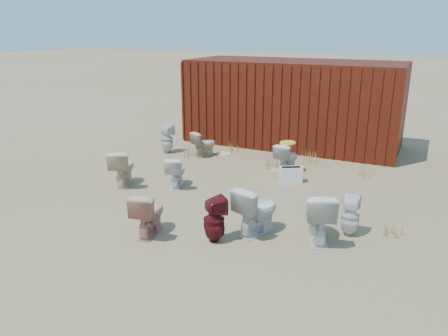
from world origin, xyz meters
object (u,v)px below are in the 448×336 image
at_px(toilet_front_pink, 149,213).
at_px(toilet_back_a, 167,139).
at_px(toilet_front_c, 257,210).
at_px(shipping_container, 293,103).
at_px(toilet_back_beige_left, 123,167).
at_px(toilet_front_a, 176,172).
at_px(toilet_front_e, 318,216).
at_px(toilet_back_beige_right, 204,144).
at_px(loose_tank, 291,175).
at_px(toilet_back_e, 350,216).
at_px(toilet_back_yellowlid, 287,158).
at_px(toilet_front_maroon, 214,220).

height_order(toilet_front_pink, toilet_back_a, toilet_back_a).
distance_m(toilet_front_c, toilet_back_a, 5.35).
distance_m(shipping_container, toilet_back_beige_left, 5.61).
relative_size(toilet_front_a, toilet_front_e, 0.79).
xyz_separation_m(toilet_front_a, toilet_back_beige_right, (-0.57, 2.32, -0.00)).
bearing_deg(loose_tank, toilet_front_c, -114.05).
height_order(shipping_container, toilet_back_e, shipping_container).
relative_size(toilet_back_beige_right, toilet_back_yellowlid, 0.94).
bearing_deg(toilet_front_maroon, toilet_back_beige_right, -20.70).
distance_m(toilet_back_beige_right, toilet_back_yellowlid, 2.45).
bearing_deg(toilet_back_beige_right, toilet_back_a, 37.37).
distance_m(toilet_back_beige_right, toilet_back_e, 5.34).
xyz_separation_m(toilet_front_maroon, toilet_back_beige_right, (-2.48, 4.24, -0.04)).
xyz_separation_m(toilet_back_a, toilet_back_beige_left, (0.56, -2.59, 0.01)).
relative_size(toilet_front_e, toilet_back_e, 1.25).
bearing_deg(toilet_front_e, toilet_back_e, -157.43).
relative_size(toilet_front_maroon, toilet_front_e, 0.89).
relative_size(toilet_front_e, toilet_back_a, 1.10).
bearing_deg(loose_tank, toilet_front_maroon, -123.70).
distance_m(toilet_front_e, toilet_back_e, 0.60).
bearing_deg(toilet_back_beige_right, toilet_front_a, 133.05).
distance_m(toilet_front_maroon, loose_tank, 3.28).
xyz_separation_m(shipping_container, toilet_front_a, (-1.11, -4.68, -0.86)).
xyz_separation_m(toilet_front_maroon, toilet_back_a, (-3.55, 4.08, 0.01)).
height_order(toilet_front_pink, toilet_back_beige_right, toilet_front_pink).
bearing_deg(toilet_front_maroon, toilet_back_e, -109.20).
relative_size(toilet_back_beige_left, toilet_back_yellowlid, 1.12).
bearing_deg(toilet_back_a, toilet_back_e, 155.00).
xyz_separation_m(toilet_front_e, toilet_back_beige_right, (-3.96, 3.47, -0.09)).
relative_size(toilet_back_beige_right, loose_tank, 1.34).
distance_m(toilet_front_pink, toilet_back_beige_left, 2.57).
distance_m(toilet_front_pink, toilet_back_a, 4.97).
height_order(toilet_front_c, toilet_back_beige_right, toilet_front_c).
height_order(shipping_container, loose_tank, shipping_container).
xyz_separation_m(toilet_back_beige_right, toilet_back_e, (4.38, -3.06, 0.01)).
height_order(toilet_front_pink, toilet_back_e, toilet_front_pink).
height_order(toilet_front_c, loose_tank, toilet_front_c).
relative_size(toilet_back_a, toilet_back_yellowlid, 1.09).
xyz_separation_m(shipping_container, toilet_back_yellowlid, (0.74, -2.72, -0.84)).
relative_size(toilet_front_maroon, toilet_back_beige_left, 0.95).
relative_size(toilet_front_pink, toilet_front_c, 0.90).
xyz_separation_m(toilet_front_pink, toilet_front_e, (2.57, 1.00, 0.05)).
xyz_separation_m(toilet_front_e, loose_tank, (-1.24, 2.49, -0.25)).
height_order(toilet_front_c, toilet_back_a, toilet_front_c).
bearing_deg(toilet_front_c, toilet_back_beige_left, 4.23).
xyz_separation_m(toilet_back_beige_left, toilet_back_e, (4.90, -0.31, -0.06)).
bearing_deg(toilet_back_beige_right, toilet_back_beige_left, 108.51).
bearing_deg(toilet_front_a, toilet_front_pink, 90.73).
relative_size(toilet_back_e, loose_tank, 1.37).
xyz_separation_m(toilet_front_c, toilet_front_e, (0.98, 0.19, 0.01)).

